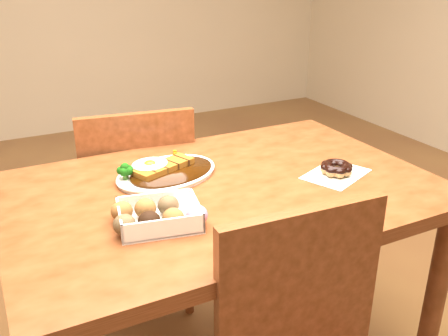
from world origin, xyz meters
name	(u,v)px	position (x,y,z in m)	size (l,w,h in m)	color
table	(223,217)	(0.00, 0.00, 0.65)	(1.20, 0.80, 0.75)	#4D250F
chair_far	(136,203)	(-0.10, 0.54, 0.48)	(0.48, 0.48, 0.87)	#4D250F
katsu_curry_plate	(165,171)	(-0.12, 0.14, 0.77)	(0.36, 0.30, 0.06)	white
donut_box	(157,215)	(-0.24, -0.13, 0.78)	(0.23, 0.18, 0.05)	white
pon_de_ring	(336,169)	(0.34, -0.08, 0.77)	(0.24, 0.20, 0.04)	silver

